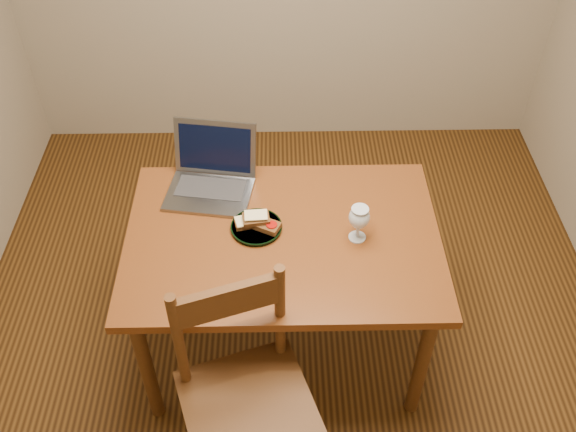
{
  "coord_description": "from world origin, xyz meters",
  "views": [
    {
      "loc": [
        -0.05,
        -1.94,
        2.64
      ],
      "look_at": [
        -0.02,
        -0.05,
        0.8
      ],
      "focal_mm": 40.0,
      "sensor_mm": 36.0,
      "label": 1
    }
  ],
  "objects_px": {
    "plate": "(256,228)",
    "laptop": "(212,172)",
    "chair": "(245,391)",
    "milk_glass": "(359,223)",
    "table": "(283,250)"
  },
  "relations": [
    {
      "from": "table",
      "to": "laptop",
      "type": "bearing_deg",
      "value": 133.33
    },
    {
      "from": "plate",
      "to": "laptop",
      "type": "bearing_deg",
      "value": 124.84
    },
    {
      "from": "plate",
      "to": "laptop",
      "type": "distance_m",
      "value": 0.35
    },
    {
      "from": "milk_glass",
      "to": "laptop",
      "type": "height_order",
      "value": "laptop"
    },
    {
      "from": "table",
      "to": "plate",
      "type": "distance_m",
      "value": 0.15
    },
    {
      "from": "table",
      "to": "plate",
      "type": "bearing_deg",
      "value": 159.32
    },
    {
      "from": "milk_glass",
      "to": "chair",
      "type": "bearing_deg",
      "value": -127.85
    },
    {
      "from": "chair",
      "to": "milk_glass",
      "type": "relative_size",
      "value": 3.51
    },
    {
      "from": "plate",
      "to": "milk_glass",
      "type": "bearing_deg",
      "value": -7.8
    },
    {
      "from": "milk_glass",
      "to": "laptop",
      "type": "xyz_separation_m",
      "value": [
        -0.61,
        0.34,
        -0.01
      ]
    },
    {
      "from": "table",
      "to": "milk_glass",
      "type": "bearing_deg",
      "value": -2.88
    },
    {
      "from": "table",
      "to": "chair",
      "type": "relative_size",
      "value": 2.22
    },
    {
      "from": "table",
      "to": "milk_glass",
      "type": "xyz_separation_m",
      "value": [
        0.3,
        -0.02,
        0.17
      ]
    },
    {
      "from": "plate",
      "to": "milk_glass",
      "type": "xyz_separation_m",
      "value": [
        0.41,
        -0.06,
        0.07
      ]
    },
    {
      "from": "chair",
      "to": "milk_glass",
      "type": "distance_m",
      "value": 0.79
    }
  ]
}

